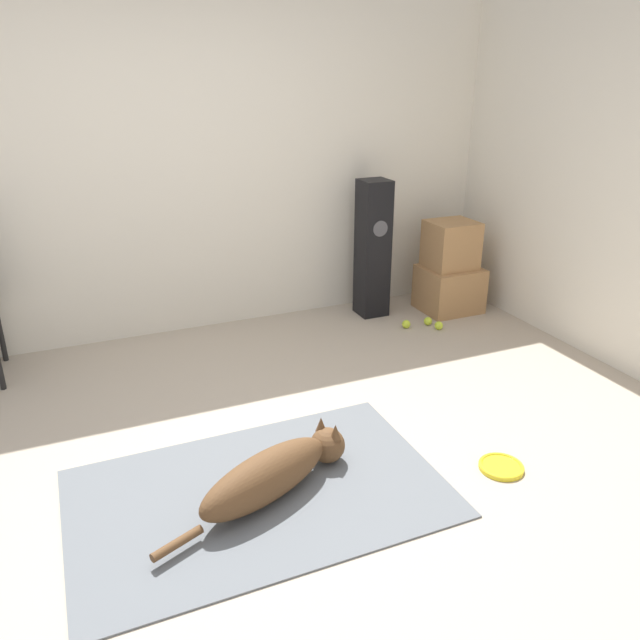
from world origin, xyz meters
TOP-DOWN VIEW (x-y plane):
  - ground_plane at (0.00, 0.00)m, footprint 12.00×12.00m
  - wall_back at (0.00, 2.10)m, footprint 8.00×0.06m
  - area_rug at (-0.10, -0.12)m, footprint 1.78×1.14m
  - dog at (-0.03, -0.16)m, footprint 1.07×0.52m
  - frisbee at (1.11, -0.42)m, footprint 0.23×0.23m
  - cardboard_box_lower at (2.15, 1.61)m, footprint 0.47×0.42m
  - cardboard_box_upper at (2.14, 1.62)m, footprint 0.38×0.34m
  - floor_speaker at (1.51, 1.79)m, footprint 0.23×0.23m
  - tennis_ball_by_boxes at (1.84, 1.26)m, footprint 0.07×0.07m
  - tennis_ball_near_speaker at (1.62, 1.39)m, footprint 0.07×0.07m
  - tennis_ball_loose_on_carpet at (1.81, 1.38)m, footprint 0.07×0.07m

SIDE VIEW (x-z plane):
  - ground_plane at x=0.00m, z-range 0.00..0.00m
  - area_rug at x=-0.10m, z-range 0.00..0.01m
  - frisbee at x=1.11m, z-range 0.00..0.03m
  - tennis_ball_by_boxes at x=1.84m, z-range 0.00..0.07m
  - tennis_ball_near_speaker at x=1.62m, z-range 0.00..0.07m
  - tennis_ball_loose_on_carpet at x=1.81m, z-range 0.00..0.07m
  - dog at x=-0.03m, z-range 0.01..0.26m
  - cardboard_box_lower at x=2.15m, z-range 0.00..0.37m
  - floor_speaker at x=1.51m, z-range 0.00..1.11m
  - cardboard_box_upper at x=2.14m, z-range 0.37..0.76m
  - wall_back at x=0.00m, z-range 0.00..2.55m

